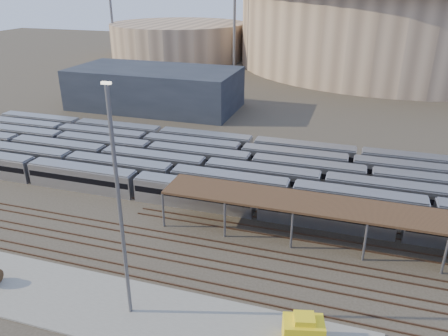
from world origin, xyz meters
TOP-DOWN VIEW (x-y plane):
  - ground at (0.00, 0.00)m, footprint 420.00×420.00m
  - apron at (-5.00, -15.00)m, footprint 50.00×9.00m
  - subway_trains at (-0.72, 18.50)m, footprint 126.71×23.90m
  - inspection_shed at (22.00, 4.00)m, footprint 60.30×6.00m
  - empty_tracks at (0.00, -5.00)m, footprint 170.00×9.62m
  - stadium at (25.00, 140.00)m, footprint 124.00×124.00m
  - secondary_arena at (-60.00, 130.00)m, footprint 56.00×56.00m
  - service_building at (-35.00, 55.00)m, footprint 42.00×20.00m
  - floodlight_0 at (-30.00, 110.00)m, footprint 4.00×1.00m
  - floodlight_1 at (-85.00, 120.00)m, footprint 4.00×1.00m
  - floodlight_3 at (-10.00, 160.00)m, footprint 4.00×1.00m
  - yard_light_pole at (-4.17, -14.94)m, footprint 0.82×0.36m
  - yellow_equipment at (12.75, -13.68)m, footprint 4.11×3.11m

SIDE VIEW (x-z plane):
  - ground at x=0.00m, z-range 0.00..0.00m
  - empty_tracks at x=0.00m, z-range 0.00..0.18m
  - apron at x=-5.00m, z-range 0.00..0.20m
  - yellow_equipment at x=12.75m, z-range 0.20..2.49m
  - subway_trains at x=-0.72m, z-range 0.00..3.60m
  - inspection_shed at x=22.00m, z-range 2.33..7.63m
  - service_building at x=-35.00m, z-range 0.00..10.00m
  - secondary_arena at x=-60.00m, z-range 0.00..14.00m
  - yard_light_pole at x=-4.17m, z-range 0.28..23.30m
  - stadium at x=25.00m, z-range 0.22..32.72m
  - floodlight_0 at x=-30.00m, z-range 1.45..39.85m
  - floodlight_1 at x=-85.00m, z-range 1.45..39.85m
  - floodlight_3 at x=-10.00m, z-range 1.45..39.85m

